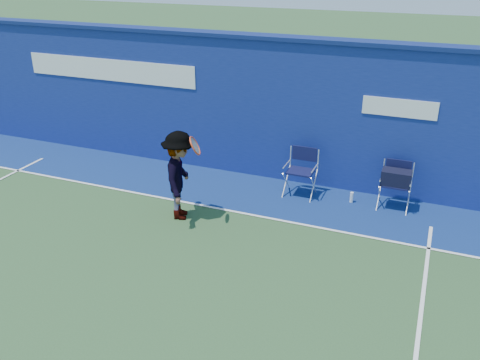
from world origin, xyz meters
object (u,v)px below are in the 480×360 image
at_px(water_bottle, 352,197).
at_px(directors_chair_right, 395,190).
at_px(directors_chair_left, 300,181).
at_px(tennis_player, 180,176).

bearing_deg(water_bottle, directors_chair_right, 5.28).
relative_size(directors_chair_left, directors_chair_right, 1.05).
height_order(directors_chair_left, tennis_player, tennis_player).
distance_m(directors_chair_left, tennis_player, 2.59).
distance_m(water_bottle, tennis_player, 3.49).
bearing_deg(directors_chair_right, water_bottle, -174.72).
height_order(water_bottle, tennis_player, tennis_player).
xyz_separation_m(directors_chair_right, tennis_player, (-3.70, -1.87, 0.46)).
bearing_deg(tennis_player, water_bottle, 31.83).
bearing_deg(directors_chair_left, water_bottle, 2.47).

